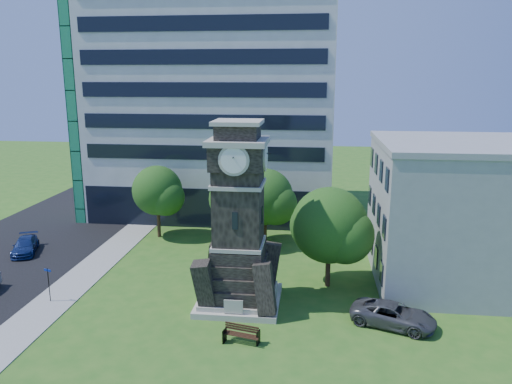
# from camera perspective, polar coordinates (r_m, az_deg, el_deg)

# --- Properties ---
(ground) EXTENTS (160.00, 160.00, 0.00)m
(ground) POSITION_cam_1_polar(r_m,az_deg,el_deg) (33.19, -7.73, -13.67)
(ground) COLOR #2C611B
(ground) RESTS_ON ground
(sidewalk) EXTENTS (3.00, 70.00, 0.06)m
(sidewalk) POSITION_cam_1_polar(r_m,az_deg,el_deg) (40.61, -19.21, -9.11)
(sidewalk) COLOR gray
(sidewalk) RESTS_ON ground
(clock_tower) EXTENTS (5.40, 5.40, 12.22)m
(clock_tower) POSITION_cam_1_polar(r_m,az_deg,el_deg) (32.45, -1.99, -4.11)
(clock_tower) COLOR #B6B19F
(clock_tower) RESTS_ON ground
(office_tall) EXTENTS (26.20, 15.11, 28.60)m
(office_tall) POSITION_cam_1_polar(r_m,az_deg,el_deg) (55.55, -4.77, 12.42)
(office_tall) COLOR silver
(office_tall) RESTS_ON ground
(office_low) EXTENTS (15.20, 12.20, 10.40)m
(office_low) POSITION_cam_1_polar(r_m,az_deg,el_deg) (39.82, 24.38, -2.14)
(office_low) COLOR #95989A
(office_low) RESTS_ON ground
(car_street_north) EXTENTS (3.31, 4.79, 1.29)m
(car_street_north) POSITION_cam_1_polar(r_m,az_deg,el_deg) (47.49, -24.88, -5.59)
(car_street_north) COLOR navy
(car_street_north) RESTS_ON ground
(car_east_lot) EXTENTS (5.59, 3.97, 1.41)m
(car_east_lot) POSITION_cam_1_polar(r_m,az_deg,el_deg) (32.36, 15.43, -13.39)
(car_east_lot) COLOR #47484C
(car_east_lot) RESTS_ON ground
(park_bench) EXTENTS (2.06, 0.55, 1.07)m
(park_bench) POSITION_cam_1_polar(r_m,az_deg,el_deg) (29.58, -1.66, -15.87)
(park_bench) COLOR black
(park_bench) RESTS_ON ground
(street_sign) EXTENTS (0.58, 0.06, 2.41)m
(street_sign) POSITION_cam_1_polar(r_m,az_deg,el_deg) (36.65, -22.63, -9.36)
(street_sign) COLOR black
(street_sign) RESTS_ON ground
(tree_nw) EXTENTS (5.10, 4.63, 6.84)m
(tree_nw) POSITION_cam_1_polar(r_m,az_deg,el_deg) (47.20, -11.14, -0.03)
(tree_nw) COLOR #332114
(tree_nw) RESTS_ON ground
(tree_nc) EXTENTS (5.22, 4.74, 6.83)m
(tree_nc) POSITION_cam_1_polar(r_m,az_deg,el_deg) (43.64, -2.23, -0.95)
(tree_nc) COLOR #332114
(tree_nc) RESTS_ON ground
(tree_ne) EXTENTS (5.58, 5.07, 6.90)m
(tree_ne) POSITION_cam_1_polar(r_m,az_deg,el_deg) (44.49, 1.12, -0.77)
(tree_ne) COLOR #332114
(tree_ne) RESTS_ON ground
(tree_east) EXTENTS (5.96, 5.42, 7.32)m
(tree_east) POSITION_cam_1_polar(r_m,az_deg,el_deg) (35.77, 8.50, -4.04)
(tree_east) COLOR #332114
(tree_east) RESTS_ON ground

